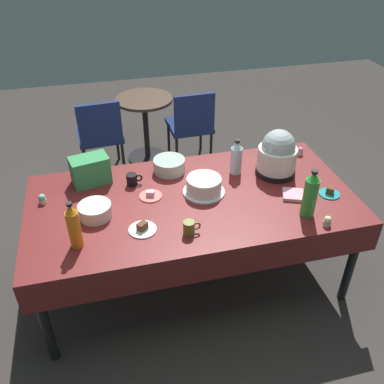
# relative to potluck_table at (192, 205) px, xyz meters

# --- Properties ---
(ground) EXTENTS (9.00, 9.00, 0.00)m
(ground) POSITION_rel_potluck_table_xyz_m (0.00, 0.00, -0.69)
(ground) COLOR #383330
(potluck_table) EXTENTS (2.20, 1.10, 0.75)m
(potluck_table) POSITION_rel_potluck_table_xyz_m (0.00, 0.00, 0.00)
(potluck_table) COLOR maroon
(potluck_table) RESTS_ON ground
(frosted_layer_cake) EXTENTS (0.29, 0.29, 0.12)m
(frosted_layer_cake) POSITION_rel_potluck_table_xyz_m (0.10, 0.05, 0.12)
(frosted_layer_cake) COLOR silver
(frosted_layer_cake) RESTS_ON potluck_table
(slow_cooker) EXTENTS (0.29, 0.29, 0.35)m
(slow_cooker) POSITION_rel_potluck_table_xyz_m (0.67, 0.16, 0.22)
(slow_cooker) COLOR black
(slow_cooker) RESTS_ON potluck_table
(glass_salad_bowl) EXTENTS (0.23, 0.23, 0.10)m
(glass_salad_bowl) POSITION_rel_potluck_table_xyz_m (-0.08, 0.38, 0.11)
(glass_salad_bowl) COLOR #B2C6BC
(glass_salad_bowl) RESTS_ON potluck_table
(ceramic_snack_bowl) EXTENTS (0.21, 0.21, 0.09)m
(ceramic_snack_bowl) POSITION_rel_potluck_table_xyz_m (-0.64, -0.05, 0.11)
(ceramic_snack_bowl) COLOR silver
(ceramic_snack_bowl) RESTS_ON potluck_table
(dessert_plate_white) EXTENTS (0.17, 0.17, 0.05)m
(dessert_plate_white) POSITION_rel_potluck_table_xyz_m (-0.37, -0.25, 0.07)
(dessert_plate_white) COLOR white
(dessert_plate_white) RESTS_ON potluck_table
(dessert_plate_coral) EXTENTS (0.16, 0.16, 0.04)m
(dessert_plate_coral) POSITION_rel_potluck_table_xyz_m (-0.27, 0.09, 0.07)
(dessert_plate_coral) COLOR #E07266
(dessert_plate_coral) RESTS_ON potluck_table
(dessert_plate_teal) EXTENTS (0.14, 0.14, 0.05)m
(dessert_plate_teal) POSITION_rel_potluck_table_xyz_m (0.93, -0.18, 0.07)
(dessert_plate_teal) COLOR teal
(dessert_plate_teal) RESTS_ON potluck_table
(cupcake_mint) EXTENTS (0.05, 0.05, 0.07)m
(cupcake_mint) POSITION_rel_potluck_table_xyz_m (-0.98, 0.19, 0.09)
(cupcake_mint) COLOR beige
(cupcake_mint) RESTS_ON potluck_table
(cupcake_cocoa) EXTENTS (0.05, 0.05, 0.07)m
(cupcake_cocoa) POSITION_rel_potluck_table_xyz_m (0.74, -0.48, 0.09)
(cupcake_cocoa) COLOR beige
(cupcake_cocoa) RESTS_ON potluck_table
(cupcake_vanilla) EXTENTS (0.05, 0.05, 0.07)m
(cupcake_vanilla) POSITION_rel_potluck_table_xyz_m (0.97, 0.37, 0.09)
(cupcake_vanilla) COLOR beige
(cupcake_vanilla) RESTS_ON potluck_table
(soda_bottle_lime_soda) EXTENTS (0.09, 0.09, 0.33)m
(soda_bottle_lime_soda) POSITION_rel_potluck_table_xyz_m (0.67, -0.35, 0.22)
(soda_bottle_lime_soda) COLOR green
(soda_bottle_lime_soda) RESTS_ON potluck_table
(soda_bottle_orange_juice) EXTENTS (0.07, 0.07, 0.31)m
(soda_bottle_orange_juice) POSITION_rel_potluck_table_xyz_m (-0.76, -0.30, 0.20)
(soda_bottle_orange_juice) COLOR orange
(soda_bottle_orange_juice) RESTS_ON potluck_table
(soda_bottle_water) EXTENTS (0.08, 0.08, 0.27)m
(soda_bottle_water) POSITION_rel_potluck_table_xyz_m (0.39, 0.24, 0.19)
(soda_bottle_water) COLOR silver
(soda_bottle_water) RESTS_ON potluck_table
(coffee_mug_black) EXTENTS (0.11, 0.08, 0.08)m
(coffee_mug_black) POSITION_rel_potluck_table_xyz_m (-0.37, 0.26, 0.10)
(coffee_mug_black) COLOR black
(coffee_mug_black) RESTS_ON potluck_table
(coffee_mug_olive) EXTENTS (0.11, 0.07, 0.09)m
(coffee_mug_olive) POSITION_rel_potluck_table_xyz_m (-0.10, -0.35, 0.11)
(coffee_mug_olive) COLOR olive
(coffee_mug_olive) RESTS_ON potluck_table
(soda_carton) EXTENTS (0.29, 0.21, 0.20)m
(soda_carton) POSITION_rel_potluck_table_xyz_m (-0.65, 0.36, 0.16)
(soda_carton) COLOR #338C4C
(soda_carton) RESTS_ON potluck_table
(paper_napkin_stack) EXTENTS (0.18, 0.18, 0.02)m
(paper_napkin_stack) POSITION_rel_potluck_table_xyz_m (0.67, -0.14, 0.07)
(paper_napkin_stack) COLOR pink
(paper_napkin_stack) RESTS_ON potluck_table
(maroon_chair_left) EXTENTS (0.47, 0.47, 0.85)m
(maroon_chair_left) POSITION_rel_potluck_table_xyz_m (-0.54, 1.67, -0.20)
(maroon_chair_left) COLOR navy
(maroon_chair_left) RESTS_ON ground
(maroon_chair_right) EXTENTS (0.46, 0.46, 0.85)m
(maroon_chair_right) POSITION_rel_potluck_table_xyz_m (0.40, 1.67, -0.20)
(maroon_chair_right) COLOR navy
(maroon_chair_right) RESTS_ON ground
(round_cafe_table) EXTENTS (0.60, 0.60, 0.72)m
(round_cafe_table) POSITION_rel_potluck_table_xyz_m (-0.05, 1.89, -0.19)
(round_cafe_table) COLOR #473323
(round_cafe_table) RESTS_ON ground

